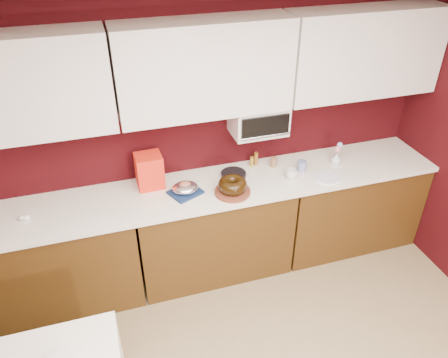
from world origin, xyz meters
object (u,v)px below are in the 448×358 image
at_px(foil_ham_nest, 185,188).
at_px(flower_vase, 336,158).
at_px(toaster_oven, 258,119).
at_px(pandoro_box, 149,171).
at_px(blue_jar, 302,166).
at_px(bundt_cake, 233,185).
at_px(coffee_mug, 291,173).

bearing_deg(foil_ham_nest, flower_vase, 2.55).
relative_size(foil_ham_nest, flower_vase, 1.91).
height_order(foil_ham_nest, flower_vase, flower_vase).
xyz_separation_m(toaster_oven, pandoro_box, (-0.93, -0.00, -0.33)).
bearing_deg(blue_jar, pandoro_box, 173.39).
bearing_deg(bundt_cake, toaster_oven, 44.10).
height_order(coffee_mug, flower_vase, flower_vase).
bearing_deg(toaster_oven, bundt_cake, -135.90).
bearing_deg(toaster_oven, pandoro_box, -179.73).
distance_m(toaster_oven, flower_vase, 0.84).
xyz_separation_m(pandoro_box, coffee_mug, (1.16, -0.24, -0.10)).
bearing_deg(bundt_cake, pandoro_box, 153.48).
xyz_separation_m(foil_ham_nest, pandoro_box, (-0.25, 0.19, 0.09)).
xyz_separation_m(bundt_cake, coffee_mug, (0.55, 0.07, -0.03)).
relative_size(bundt_cake, coffee_mug, 2.45).
relative_size(coffee_mug, flower_vase, 0.87).
bearing_deg(foil_ham_nest, coffee_mug, -2.65).
height_order(toaster_oven, pandoro_box, toaster_oven).
relative_size(pandoro_box, coffee_mug, 3.01).
relative_size(toaster_oven, pandoro_box, 1.57).
distance_m(toaster_oven, pandoro_box, 0.99).
distance_m(toaster_oven, bundt_cake, 0.59).
bearing_deg(pandoro_box, coffee_mug, -13.55).
relative_size(bundt_cake, blue_jar, 2.48).
height_order(foil_ham_nest, blue_jar, blue_jar).
xyz_separation_m(toaster_oven, blue_jar, (0.36, -0.15, -0.43)).
height_order(foil_ham_nest, coffee_mug, coffee_mug).
bearing_deg(bundt_cake, coffee_mug, 7.15).
relative_size(bundt_cake, foil_ham_nest, 1.12).
bearing_deg(coffee_mug, bundt_cake, -172.85).
xyz_separation_m(pandoro_box, flower_vase, (1.64, -0.13, -0.09)).
distance_m(toaster_oven, foil_ham_nest, 0.83).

